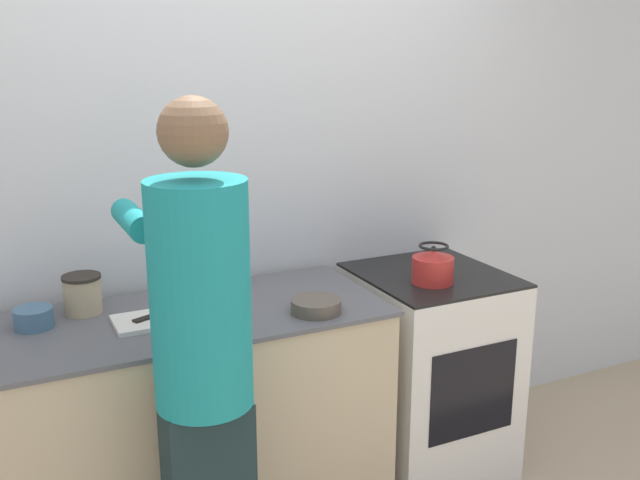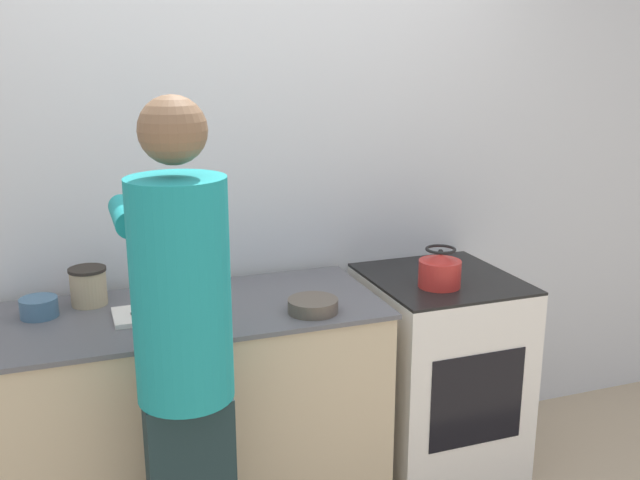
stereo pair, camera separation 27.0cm
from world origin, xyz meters
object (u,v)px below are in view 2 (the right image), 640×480
(oven, at_px, (437,375))
(cutting_board, at_px, (154,313))
(person, at_px, (184,355))
(kettle, at_px, (440,270))
(canister_jar, at_px, (88,286))
(knife, at_px, (156,309))
(bowl_prep, at_px, (39,307))

(oven, height_order, cutting_board, cutting_board)
(oven, distance_m, person, 1.39)
(kettle, height_order, canister_jar, kettle)
(cutting_board, bearing_deg, knife, 54.54)
(oven, xyz_separation_m, canister_jar, (-1.44, 0.18, 0.53))
(cutting_board, distance_m, kettle, 1.15)
(knife, bearing_deg, bowl_prep, 141.54)
(knife, xyz_separation_m, kettle, (1.14, -0.09, 0.05))
(oven, bearing_deg, canister_jar, 172.96)
(cutting_board, distance_m, knife, 0.02)
(person, height_order, knife, person)
(oven, relative_size, kettle, 5.28)
(oven, relative_size, person, 0.53)
(kettle, bearing_deg, oven, 55.32)
(knife, distance_m, kettle, 1.14)
(person, bearing_deg, kettle, 20.10)
(kettle, height_order, bowl_prep, kettle)
(oven, xyz_separation_m, bowl_prep, (-1.62, 0.10, 0.49))
(bowl_prep, relative_size, canister_jar, 0.93)
(cutting_board, distance_m, bowl_prep, 0.42)
(person, height_order, canister_jar, person)
(oven, distance_m, kettle, 0.55)
(oven, height_order, kettle, kettle)
(person, distance_m, canister_jar, 0.74)
(cutting_board, xyz_separation_m, canister_jar, (-0.22, 0.21, 0.06))
(oven, xyz_separation_m, person, (-1.19, -0.51, 0.50))
(oven, bearing_deg, person, -156.66)
(bowl_prep, bearing_deg, canister_jar, 22.58)
(oven, bearing_deg, cutting_board, -178.48)
(kettle, bearing_deg, knife, 175.56)
(person, xyz_separation_m, knife, (-0.02, 0.50, -0.02))
(oven, bearing_deg, bowl_prep, 176.37)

